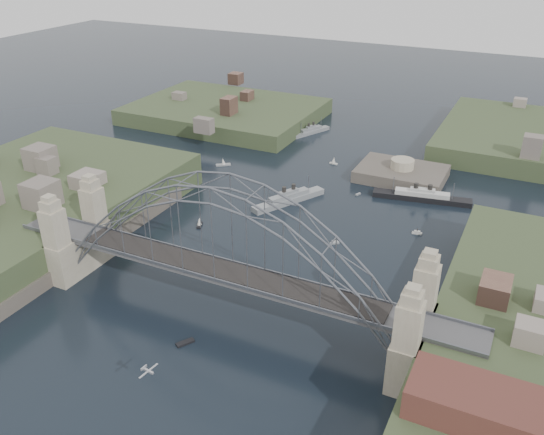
{
  "coord_description": "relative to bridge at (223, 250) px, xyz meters",
  "views": [
    {
      "loc": [
        42.06,
        -68.4,
        59.32
      ],
      "look_at": [
        0.0,
        18.0,
        10.0
      ],
      "focal_mm": 37.97,
      "sensor_mm": 36.0,
      "label": 1
    }
  ],
  "objects": [
    {
      "name": "headland_nw",
      "position": [
        -55.0,
        95.0,
        -11.82
      ],
      "size": [
        60.0,
        45.0,
        9.0
      ],
      "primitive_type": "cube",
      "color": "#364426",
      "rests_on": "ground"
    },
    {
      "name": "aeroplane",
      "position": [
        3.01,
        -24.63,
        -3.96
      ],
      "size": [
        1.79,
        3.27,
        0.48
      ],
      "color": "#AEAFB5"
    },
    {
      "name": "small_boat_i",
      "position": [
        30.14,
        13.48,
        -11.41
      ],
      "size": [
        2.26,
        1.38,
        2.38
      ],
      "color": "beige",
      "rests_on": "ground"
    },
    {
      "name": "naval_cruiser_far",
      "position": [
        -22.91,
        93.18,
        -11.57
      ],
      "size": [
        7.76,
        13.94,
        4.86
      ],
      "color": "gray",
      "rests_on": "ground"
    },
    {
      "name": "small_boat_d",
      "position": [
        22.79,
        42.18,
        -12.04
      ],
      "size": [
        2.19,
        0.95,
        1.43
      ],
      "color": "beige",
      "rests_on": "ground"
    },
    {
      "name": "bridge",
      "position": [
        0.0,
        0.0,
        0.0
      ],
      "size": [
        84.0,
        13.8,
        24.6
      ],
      "color": "#4D4D4F",
      "rests_on": "ground"
    },
    {
      "name": "small_boat_c",
      "position": [
        -1.74,
        -9.85,
        -12.17
      ],
      "size": [
        2.39,
        3.02,
        0.45
      ],
      "color": "beige",
      "rests_on": "ground"
    },
    {
      "name": "small_boat_e",
      "position": [
        -34.3,
        57.86,
        -11.72
      ],
      "size": [
        4.01,
        3.48,
        2.38
      ],
      "color": "beige",
      "rests_on": "ground"
    },
    {
      "name": "ocean_liner",
      "position": [
        19.79,
        59.45,
        -11.44
      ],
      "size": [
        23.33,
        7.02,
        5.68
      ],
      "color": "black",
      "rests_on": "ground"
    },
    {
      "name": "small_boat_b",
      "position": [
        8.41,
        30.47,
        -12.03
      ],
      "size": [
        1.85,
        1.63,
        1.43
      ],
      "color": "beige",
      "rests_on": "ground"
    },
    {
      "name": "fort_island",
      "position": [
        12.0,
        70.0,
        -12.66
      ],
      "size": [
        22.0,
        16.0,
        9.4
      ],
      "color": "#4C453C",
      "rests_on": "ground"
    },
    {
      "name": "ground",
      "position": [
        0.0,
        0.0,
        -12.32
      ],
      "size": [
        500.0,
        500.0,
        0.0
      ],
      "primitive_type": "plane",
      "color": "black",
      "rests_on": "ground"
    },
    {
      "name": "small_boat_a",
      "position": [
        -21.07,
        24.93,
        -11.53
      ],
      "size": [
        1.91,
        2.93,
        2.38
      ],
      "color": "beige",
      "rests_on": "ground"
    },
    {
      "name": "wharf_shed",
      "position": [
        44.0,
        -14.0,
        -2.32
      ],
      "size": [
        20.0,
        8.0,
        4.0
      ],
      "primitive_type": "cube",
      "color": "#592D26",
      "rests_on": "shore_east"
    },
    {
      "name": "small_boat_h",
      "position": [
        -7.38,
        72.05,
        -11.43
      ],
      "size": [
        2.33,
        1.15,
        2.38
      ],
      "color": "beige",
      "rests_on": "ground"
    },
    {
      "name": "naval_cruiser_near",
      "position": [
        -8.36,
        44.24,
        -11.4
      ],
      "size": [
        11.66,
        18.88,
        5.98
      ],
      "color": "gray",
      "rests_on": "ground"
    },
    {
      "name": "small_boat_f",
      "position": [
        5.11,
        55.65,
        -12.17
      ],
      "size": [
        1.05,
        1.7,
        0.45
      ],
      "color": "beige",
      "rests_on": "ground"
    }
  ]
}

